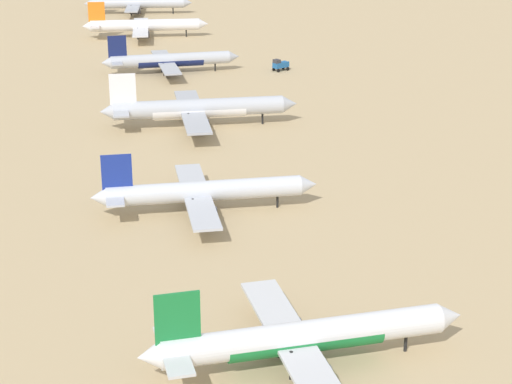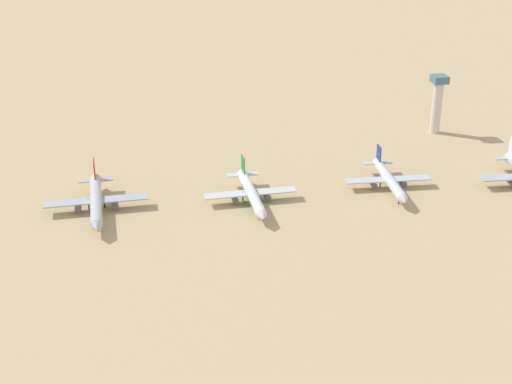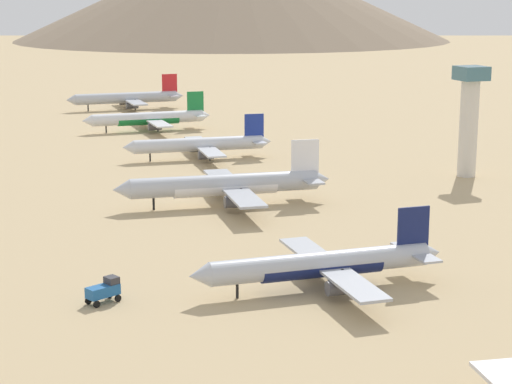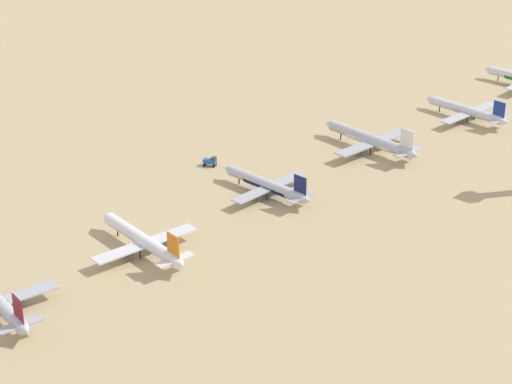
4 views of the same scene
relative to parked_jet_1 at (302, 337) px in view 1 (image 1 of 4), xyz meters
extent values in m
plane|color=tan|center=(4.93, 117.55, -4.39)|extent=(2101.64, 2101.64, 0.00)
cylinder|color=silver|center=(0.36, 0.00, 0.17)|extent=(39.06, 4.15, 4.12)
cone|color=silver|center=(21.63, 0.01, 0.17)|extent=(3.47, 4.04, 4.04)
cone|color=silver|center=(-20.69, -0.01, 0.17)|extent=(3.04, 3.71, 3.71)
cube|color=#197A38|center=(-16.78, -0.01, 5.00)|extent=(5.97, 0.38, 7.60)
cube|color=silver|center=(-17.43, -0.01, 0.58)|extent=(3.48, 13.02, 0.39)
cube|color=silver|center=(-1.27, 0.00, -0.55)|extent=(5.45, 36.89, 0.49)
cylinder|color=#4C4C54|center=(-0.40, 6.51, -2.04)|extent=(4.56, 2.50, 2.50)
cylinder|color=#4C4C54|center=(-0.39, -6.51, -2.04)|extent=(4.56, 2.50, 2.50)
cylinder|color=black|center=(15.20, 0.01, -2.31)|extent=(0.48, 0.48, 4.14)
cylinder|color=black|center=(-2.35, 2.82, -2.31)|extent=(0.48, 0.48, 4.14)
cylinder|color=black|center=(-2.35, -2.82, -2.31)|extent=(0.48, 0.48, 4.14)
cylinder|color=#197A38|center=(0.36, 0.00, -0.14)|extent=(21.49, 4.14, 4.13)
cylinder|color=silver|center=(-1.44, 58.08, 0.00)|extent=(37.83, 6.97, 3.97)
cone|color=silver|center=(18.98, 56.44, 0.00)|extent=(3.65, 4.15, 3.89)
cone|color=silver|center=(-21.66, 59.70, 0.00)|extent=(3.20, 3.80, 3.58)
cube|color=navy|center=(-17.91, 59.40, 4.66)|extent=(5.76, 0.83, 7.32)
cube|color=#B6BBC5|center=(-18.53, 59.45, 0.40)|extent=(4.34, 12.77, 0.38)
cube|color=#B6BBC5|center=(-3.00, 58.20, -0.69)|extent=(8.06, 35.85, 0.47)
cylinder|color=#4C4C54|center=(-1.67, 64.39, -2.13)|extent=(4.57, 2.75, 2.40)
cylinder|color=#4C4C54|center=(-2.67, 51.88, -2.13)|extent=(4.57, 2.75, 2.40)
cylinder|color=black|center=(12.81, 56.93, -2.39)|extent=(0.46, 0.46, 3.99)
cylinder|color=black|center=(-3.83, 60.99, -2.39)|extent=(0.46, 0.46, 3.99)
cylinder|color=black|center=(-4.26, 55.58, -2.39)|extent=(0.46, 0.46, 3.99)
cylinder|color=#B2B7C1|center=(8.85, 115.54, 0.62)|extent=(43.14, 8.60, 4.53)
cone|color=#B2B7C1|center=(32.10, 113.32, 0.62)|extent=(4.22, 4.78, 4.44)
cone|color=#B2B7C1|center=(-14.17, 117.75, 0.62)|extent=(3.71, 4.38, 4.08)
cube|color=white|center=(-9.90, 117.34, 5.92)|extent=(6.56, 1.04, 8.34)
cube|color=#A4A8B2|center=(-10.61, 117.41, 1.07)|extent=(5.16, 14.60, 0.43)
cube|color=#A4A8B2|center=(7.07, 115.71, -0.17)|extent=(9.80, 40.90, 0.54)
cylinder|color=#4C4C54|center=(8.70, 122.74, -1.81)|extent=(5.24, 3.21, 2.74)
cylinder|color=#4C4C54|center=(7.34, 108.51, -1.81)|extent=(5.24, 3.21, 2.74)
cylinder|color=black|center=(25.08, 113.99, -2.11)|extent=(0.52, 0.52, 4.55)
cylinder|color=black|center=(6.18, 118.91, -2.11)|extent=(0.52, 0.52, 4.55)
cylinder|color=black|center=(5.59, 112.74, -2.11)|extent=(0.52, 0.52, 4.55)
cylinder|color=white|center=(8.85, 115.54, 0.28)|extent=(23.92, 6.77, 4.54)
cylinder|color=#B2B7C1|center=(11.77, 176.27, -0.02)|extent=(37.55, 5.09, 3.95)
cone|color=#B2B7C1|center=(32.15, 175.65, -0.02)|extent=(3.44, 3.97, 3.87)
cone|color=#B2B7C1|center=(-8.40, 176.88, -0.02)|extent=(3.02, 3.64, 3.56)
cube|color=#141E51|center=(-4.66, 176.76, 4.61)|extent=(5.73, 0.54, 7.28)
cube|color=#A4A8B2|center=(-5.28, 176.78, 0.38)|extent=(3.71, 12.58, 0.37)
cube|color=#A4A8B2|center=(10.21, 176.31, -0.71)|extent=(6.27, 35.51, 0.47)
cylinder|color=#4C4C54|center=(11.23, 182.53, -2.14)|extent=(4.44, 2.52, 2.39)
cylinder|color=#4C4C54|center=(10.85, 170.05, -2.14)|extent=(4.44, 2.52, 2.39)
cylinder|color=black|center=(25.99, 175.84, -2.40)|extent=(0.46, 0.46, 3.97)
cylinder|color=black|center=(9.25, 179.05, -2.40)|extent=(0.46, 0.46, 3.97)
cylinder|color=black|center=(9.09, 173.64, -2.40)|extent=(0.46, 0.46, 3.97)
cylinder|color=#141E51|center=(11.77, 176.27, -0.31)|extent=(20.71, 4.58, 3.96)
cylinder|color=white|center=(12.30, 236.88, 0.33)|extent=(40.64, 10.04, 4.27)
cone|color=white|center=(34.09, 233.72, 0.33)|extent=(4.16, 4.66, 4.18)
cone|color=white|center=(-9.27, 240.01, 0.33)|extent=(3.67, 4.25, 3.84)
cube|color=orange|center=(-5.27, 239.43, 5.33)|extent=(6.17, 1.28, 7.86)
cube|color=silver|center=(-5.94, 239.53, 0.76)|extent=(5.50, 13.86, 0.40)
cube|color=silver|center=(10.63, 237.12, -0.41)|extent=(11.05, 38.61, 0.51)
cylinder|color=#4C4C54|center=(12.49, 243.66, -1.96)|extent=(5.04, 3.24, 2.58)
cylinder|color=#4C4C54|center=(10.55, 230.32, -1.96)|extent=(5.04, 3.24, 2.58)
cylinder|color=black|center=(27.51, 234.67, -2.24)|extent=(0.49, 0.49, 4.29)
cylinder|color=black|center=(9.94, 240.17, -2.24)|extent=(0.49, 0.49, 4.29)
cylinder|color=black|center=(9.10, 234.39, -2.24)|extent=(0.49, 0.49, 4.29)
cylinder|color=#B2B7C1|center=(16.71, 290.73, 0.25)|extent=(39.77, 11.76, 4.19)
cone|color=#B2B7C1|center=(37.92, 286.56, 0.25)|extent=(4.25, 4.71, 4.11)
cone|color=#B2B7C1|center=(-4.29, 294.85, 0.25)|extent=(3.76, 4.30, 3.77)
cube|color=#A4A8B2|center=(-1.04, 294.21, 0.67)|extent=(6.01, 13.67, 0.40)
cube|color=#A4A8B2|center=(15.08, 291.04, -0.49)|extent=(12.63, 37.86, 0.50)
cylinder|color=#4C4C54|center=(17.22, 297.37, -2.00)|extent=(5.03, 3.38, 2.54)
cylinder|color=#4C4C54|center=(14.68, 284.38, -2.00)|extent=(5.03, 3.38, 2.54)
cylinder|color=black|center=(31.52, 287.82, -2.28)|extent=(0.49, 0.49, 4.21)
cylinder|color=black|center=(14.55, 294.07, -2.28)|extent=(0.49, 0.49, 4.21)
cylinder|color=black|center=(13.45, 288.44, -2.28)|extent=(0.49, 0.49, 4.21)
cube|color=#1E5999|center=(46.40, 170.87, -2.44)|extent=(5.69, 4.24, 1.70)
cube|color=#333338|center=(44.85, 170.17, -1.04)|extent=(2.49, 2.63, 1.10)
cylinder|color=black|center=(45.07, 169.01, -3.84)|extent=(1.15, 0.77, 1.10)
cylinder|color=black|center=(44.12, 171.10, -3.84)|extent=(1.15, 0.77, 1.10)
cylinder|color=black|center=(48.67, 170.63, -3.84)|extent=(1.15, 0.77, 1.10)
cylinder|color=black|center=(47.72, 172.73, -3.84)|extent=(1.15, 0.77, 1.10)
camera|label=1|loc=(-32.75, -101.04, 60.86)|focal=63.14mm
camera|label=2|loc=(258.99, -51.64, 122.37)|focal=51.89mm
camera|label=3|loc=(67.92, 302.82, 42.95)|focal=62.40mm
camera|label=4|loc=(-205.40, 422.40, 149.05)|focal=68.75mm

